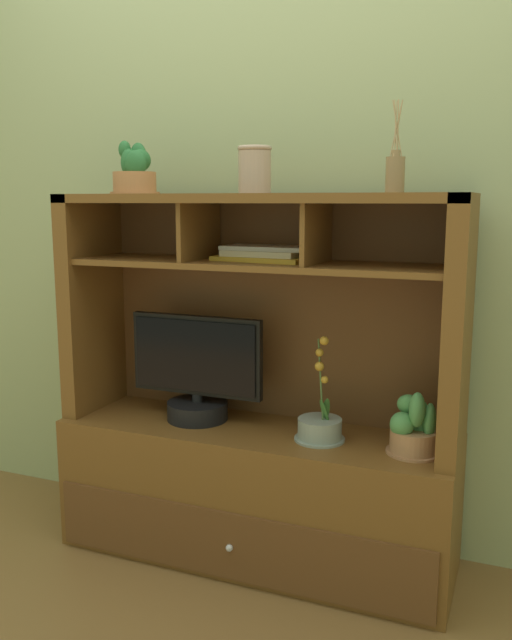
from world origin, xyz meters
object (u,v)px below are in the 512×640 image
diffuser_bottle (395,173)px  potted_succulent (135,173)px  tv_monitor (196,378)px  media_console (257,448)px  ceramic_vase (255,170)px  magazine_stack_left (266,254)px  potted_fern (415,430)px  potted_orchid (320,427)px

diffuser_bottle → potted_succulent: size_ratio=1.50×
tv_monitor → potted_succulent: potted_succulent is taller
media_console → diffuser_bottle: diffuser_bottle is taller
ceramic_vase → diffuser_bottle: bearing=4.6°
diffuser_bottle → potted_succulent: diffuser_bottle is taller
potted_succulent → ceramic_vase: (0.44, 0.01, 0.00)m
magazine_stack_left → diffuser_bottle: (0.43, -0.02, 0.26)m
media_console → ceramic_vase: 0.95m
potted_succulent → potted_fern: bearing=-1.0°
potted_orchid → ceramic_vase: (-0.24, 0.03, 0.83)m
potted_orchid → potted_succulent: bearing=178.6°
tv_monitor → media_console: bearing=3.1°
potted_orchid → tv_monitor: bearing=175.9°
potted_fern → ceramic_vase: size_ratio=1.35×
potted_succulent → magazine_stack_left: bearing=8.4°
magazine_stack_left → ceramic_vase: 0.28m
magazine_stack_left → ceramic_vase: bearing=-107.3°
magazine_stack_left → ceramic_vase: size_ratio=2.28×
tv_monitor → diffuser_bottle: size_ratio=1.80×
media_console → tv_monitor: bearing=-176.9°
potted_fern → potted_succulent: (-0.99, 0.02, 0.79)m
potted_orchid → magazine_stack_left: 0.60m
potted_fern → magazine_stack_left: 0.75m
potted_fern → potted_succulent: size_ratio=1.13×
media_console → potted_succulent: (-0.44, -0.03, 0.95)m
tv_monitor → potted_orchid: (0.47, -0.03, -0.11)m
potted_orchid → potted_succulent: size_ratio=1.94×
potted_orchid → ceramic_vase: ceramic_vase is taller
potted_fern → potted_succulent: 1.27m
media_console → diffuser_bottle: bearing=2.3°
tv_monitor → potted_orchid: bearing=-4.1°
tv_monitor → potted_fern: tv_monitor is taller
potted_orchid → ceramic_vase: 0.86m
media_console → magazine_stack_left: size_ratio=3.98×
potted_fern → potted_succulent: bearing=179.0°
media_console → ceramic_vase: bearing=-90.0°
tv_monitor → potted_orchid: 0.48m
media_console → potted_succulent: potted_succulent is taller
media_console → potted_fern: bearing=-5.0°
diffuser_bottle → ceramic_vase: size_ratio=1.81×
magazine_stack_left → media_console: bearing=-114.7°
media_console → diffuser_bottle: 1.04m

